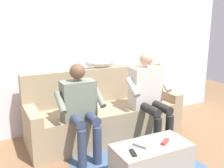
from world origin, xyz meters
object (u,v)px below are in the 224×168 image
at_px(remote_black, 133,153).
at_px(coffee_table, 151,161).
at_px(person_right_seated, 80,106).
at_px(cat_on_backrest, 100,63).
at_px(remote_gray, 140,146).
at_px(couch, 104,114).
at_px(person_left_seated, 149,93).
at_px(remote_red, 165,142).

bearing_deg(remote_black, coffee_table, -61.17).
bearing_deg(person_right_seated, cat_on_backrest, -131.10).
bearing_deg(remote_gray, couch, -33.15).
xyz_separation_m(person_right_seated, remote_gray, (-0.33, 0.75, -0.23)).
xyz_separation_m(couch, person_right_seated, (0.47, 0.37, 0.30)).
distance_m(person_left_seated, remote_red, 0.89).
distance_m(remote_red, remote_gray, 0.28).
relative_size(person_left_seated, remote_black, 9.47).
bearing_deg(remote_black, remote_gray, -43.07).
distance_m(person_right_seated, remote_gray, 0.85).
bearing_deg(person_left_seated, coffee_table, 58.10).
bearing_deg(coffee_table, remote_black, 14.22).
bearing_deg(coffee_table, remote_red, 167.71).
relative_size(remote_black, remote_gray, 0.84).
relative_size(coffee_table, remote_black, 6.30).
relative_size(coffee_table, remote_gray, 5.28).
relative_size(person_left_seated, person_right_seated, 1.07).
bearing_deg(couch, person_left_seated, 140.74).
xyz_separation_m(coffee_table, person_right_seated, (0.47, -0.76, 0.43)).
distance_m(cat_on_backrest, remote_black, 1.58).
bearing_deg(remote_red, remote_gray, -39.86).
height_order(coffee_table, remote_red, remote_red).
xyz_separation_m(person_right_seated, remote_red, (-0.60, 0.79, -0.23)).
relative_size(person_left_seated, remote_red, 9.14).
bearing_deg(person_left_seated, remote_black, 48.25).
distance_m(couch, remote_gray, 1.13).
relative_size(cat_on_backrest, remote_gray, 3.88).
xyz_separation_m(couch, cat_on_backrest, (-0.05, -0.23, 0.68)).
distance_m(couch, remote_red, 1.17).
distance_m(coffee_table, person_right_seated, 0.99).
bearing_deg(cat_on_backrest, person_right_seated, 48.90).
bearing_deg(coffee_table, couch, -90.00).
bearing_deg(couch, person_right_seated, 38.47).
xyz_separation_m(couch, person_left_seated, (-0.47, 0.38, 0.34)).
bearing_deg(remote_gray, person_left_seated, -65.48).
xyz_separation_m(couch, remote_black, (0.26, 1.20, 0.07)).
distance_m(coffee_table, cat_on_backrest, 1.58).
distance_m(cat_on_backrest, remote_gray, 1.49).
bearing_deg(couch, remote_black, 77.68).
xyz_separation_m(person_left_seated, remote_red, (0.33, 0.78, -0.27)).
bearing_deg(person_right_seated, couch, -141.53).
height_order(person_right_seated, cat_on_backrest, person_right_seated).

